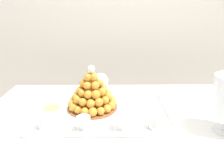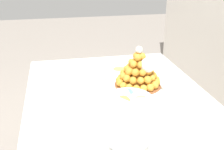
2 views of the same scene
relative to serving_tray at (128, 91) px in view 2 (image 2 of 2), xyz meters
The scene contains 10 objects.
buffet_table 0.25m from the serving_tray, 14.94° to the right, with size 1.58×0.90×0.73m.
serving_tray is the anchor object (origin of this frame).
croquembouche 0.12m from the serving_tray, 128.84° to the left, with size 0.24×0.24×0.21m.
dessert_cup_left 0.26m from the serving_tray, 154.95° to the right, with size 0.06×0.06×0.06m.
dessert_cup_mid_left 0.15m from the serving_tray, 118.59° to the right, with size 0.06×0.06×0.06m.
dessert_cup_centre 0.15m from the serving_tray, 57.64° to the right, with size 0.06×0.06×0.05m.
dessert_cup_mid_right 0.25m from the serving_tray, 28.10° to the right, with size 0.05×0.05×0.06m.
creme_brulee_ramekin 0.24m from the serving_tray, behind, with size 0.08×0.08×0.03m.
macaron_goblet 0.54m from the serving_tray, 15.02° to the right, with size 0.14×0.14×0.25m.
wine_glass 0.16m from the serving_tray, 96.16° to the left, with size 0.08×0.08×0.17m.
Camera 2 is at (1.03, -0.29, 1.36)m, focal length 45.75 mm.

